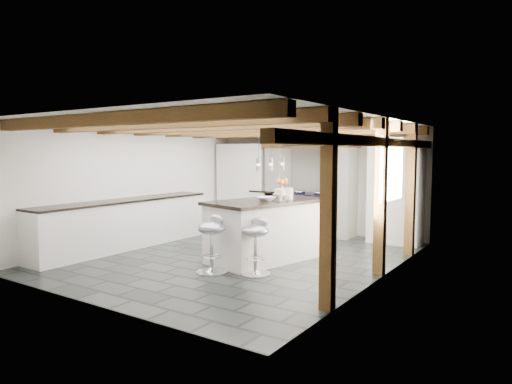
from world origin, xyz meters
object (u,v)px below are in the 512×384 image
Objects in this scene: bar_stool_near at (256,240)px; bar_stool_far at (212,237)px; range_cooker at (309,213)px; kitchen_island at (267,229)px.

bar_stool_near is 0.66m from bar_stool_far.
kitchen_island is at bearing -78.60° from range_cooker.
bar_stool_near is at bearing -75.36° from range_cooker.
range_cooker is 2.64m from kitchen_island.
kitchen_island is at bearing 86.47° from bar_stool_far.
range_cooker is 1.14× the size of bar_stool_far.
range_cooker is 0.45× the size of kitchen_island.
kitchen_island is 2.64× the size of bar_stool_near.
range_cooker is at bearing 115.15° from kitchen_island.
range_cooker is 1.18× the size of bar_stool_near.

